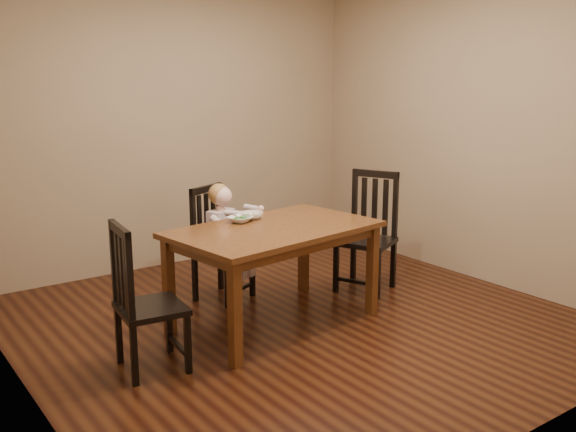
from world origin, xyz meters
TOP-DOWN VIEW (x-y plane):
  - room at (0.00, 0.00)m, footprint 4.01×4.01m
  - dining_table at (-0.16, 0.07)m, footprint 1.63×1.10m
  - chair_child at (-0.21, 0.83)m, footprint 0.54×0.53m
  - chair_left at (-1.30, -0.09)m, footprint 0.45×0.47m
  - chair_right at (0.98, 0.27)m, footprint 0.58×0.59m
  - toddler at (-0.20, 0.78)m, footprint 0.43×0.47m
  - bowl_peas at (-0.29, 0.35)m, footprint 0.23×0.23m
  - bowl_veg at (-0.15, 0.39)m, footprint 0.21×0.21m
  - fork at (-0.33, 0.32)m, footprint 0.06×0.11m

SIDE VIEW (x-z plane):
  - chair_child at x=-0.21m, z-range -0.02..0.94m
  - chair_left at x=-1.30m, z-range -0.02..0.96m
  - chair_right at x=0.98m, z-range -0.02..1.02m
  - toddler at x=-0.20m, z-range 0.33..0.86m
  - dining_table at x=-0.16m, z-range 0.29..1.06m
  - bowl_peas at x=-0.29m, z-range 0.76..0.81m
  - bowl_veg at x=-0.15m, z-range 0.76..0.82m
  - fork at x=-0.33m, z-range 0.79..0.83m
  - room at x=0.00m, z-range 0.00..2.71m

